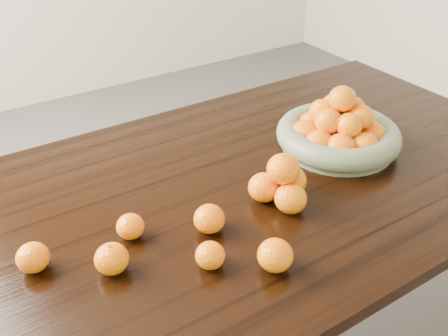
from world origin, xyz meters
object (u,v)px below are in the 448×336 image
dining_table (224,215)px  fruit_bowl (339,131)px  orange_pyramid (282,184)px  loose_orange_0 (112,259)px

dining_table → fruit_bowl: bearing=-0.5°
fruit_bowl → dining_table: bearing=179.5°
dining_table → orange_pyramid: orange_pyramid is taller
dining_table → loose_orange_0: (-0.37, -0.13, 0.12)m
loose_orange_0 → dining_table: bearing=19.5°
dining_table → loose_orange_0: loose_orange_0 is taller
fruit_bowl → orange_pyramid: fruit_bowl is taller
fruit_bowl → loose_orange_0: size_ratio=5.01×
fruit_bowl → loose_orange_0: 0.79m
loose_orange_0 → fruit_bowl: bearing=9.3°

